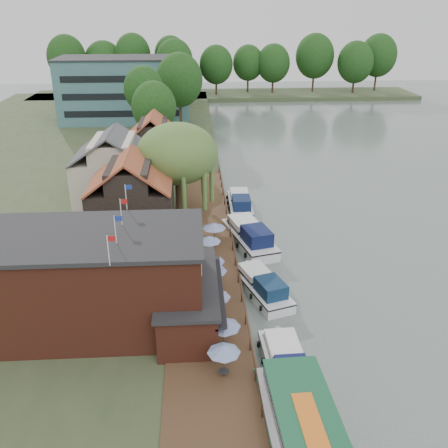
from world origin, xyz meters
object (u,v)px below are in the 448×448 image
object	(u,v)px
cottage_b	(114,167)
willow	(178,171)
cottage_a	(131,197)
umbrella_5	(209,248)
umbrella_4	(211,268)
cruiser_1	(262,283)
swan	(279,445)
pub	(124,279)
umbrella_6	(214,234)
umbrella_2	(216,305)
cruiser_3	(240,201)
umbrella_1	(224,335)
cruiser_2	(249,233)
umbrella_3	(213,278)
cruiser_0	(287,364)
hotel_block	(125,89)
umbrella_0	(224,361)
cottage_c	(154,147)

from	to	relation	value
cottage_b	willow	distance (m)	9.07
cottage_a	umbrella_5	xyz separation A→B (m)	(7.41, -5.65, -2.96)
cottage_b	umbrella_4	xyz separation A→B (m)	(10.45, -19.56, -2.96)
cruiser_1	swan	xyz separation A→B (m)	(-1.18, -16.05, -0.84)
pub	umbrella_6	bearing A→B (deg)	60.24
umbrella_2	umbrella_6	size ratio (longest dim) A/B	1.00
cruiser_3	umbrella_1	bearing A→B (deg)	-96.65
cottage_b	cruiser_2	distance (m)	18.51
umbrella_1	umbrella_3	world-z (taller)	same
cruiser_0	hotel_block	bearing A→B (deg)	101.93
umbrella_1	cruiser_0	distance (m)	4.59
umbrella_6	cruiser_3	bearing A→B (deg)	72.68
umbrella_0	umbrella_3	bearing A→B (deg)	91.32
umbrella_6	cottage_a	bearing A→B (deg)	161.08
willow	umbrella_5	world-z (taller)	willow
hotel_block	willow	size ratio (longest dim) A/B	2.44
pub	umbrella_1	xyz separation A→B (m)	(6.91, -3.75, -2.36)
umbrella_4	umbrella_0	bearing A→B (deg)	-88.52
hotel_block	cruiser_0	xyz separation A→B (m)	(18.97, -76.56, -6.04)
umbrella_3	umbrella_5	bearing A→B (deg)	91.15
umbrella_1	cruiser_1	size ratio (longest dim) A/B	0.27
cottage_c	cruiser_2	bearing A→B (deg)	-61.40
umbrella_2	swan	world-z (taller)	umbrella_2
cruiser_1	cruiser_2	xyz separation A→B (m)	(-0.01, 9.57, 0.22)
cottage_b	umbrella_0	bearing A→B (deg)	-71.11
umbrella_2	cruiser_2	size ratio (longest dim) A/B	0.23
cottage_c	umbrella_6	size ratio (longest dim) A/B	3.58
hotel_block	umbrella_6	xyz separation A→B (m)	(15.01, -58.74, -4.86)
cruiser_0	umbrella_0	bearing A→B (deg)	-170.37
cruiser_1	umbrella_6	bearing A→B (deg)	98.35
willow	cruiser_0	world-z (taller)	willow
pub	cruiser_2	world-z (taller)	pub
cruiser_2	cruiser_3	xyz separation A→B (m)	(-0.06, 9.39, -0.16)
umbrella_3	hotel_block	bearing A→B (deg)	102.20
willow	umbrella_5	size ratio (longest dim) A/B	4.39
cottage_a	swan	size ratio (longest dim) A/B	19.55
cottage_b	umbrella_2	size ratio (longest dim) A/B	4.04
umbrella_3	cottage_c	bearing A→B (deg)	102.19
umbrella_5	cruiser_1	distance (m)	6.32
cruiser_0	umbrella_5	bearing A→B (deg)	105.02
umbrella_1	umbrella_4	world-z (taller)	same
hotel_block	willow	xyz separation A→B (m)	(11.50, -51.00, -0.94)
umbrella_0	swan	distance (m)	5.88
cottage_a	willow	xyz separation A→B (m)	(4.50, 5.00, 0.96)
umbrella_4	swan	distance (m)	17.04
pub	cruiser_2	size ratio (longest dim) A/B	1.91
umbrella_4	cruiser_2	distance (m)	9.98
umbrella_0	cruiser_0	xyz separation A→B (m)	(4.21, 0.87, -1.18)
swan	cruiser_0	bearing A→B (deg)	75.40
cruiser_0	swan	distance (m)	5.89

